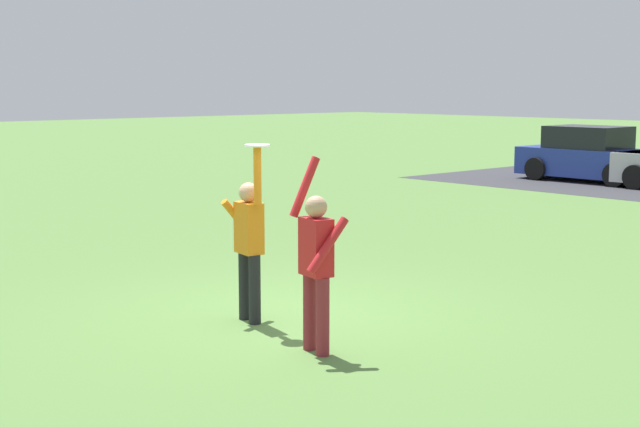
{
  "coord_description": "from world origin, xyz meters",
  "views": [
    {
      "loc": [
        8.35,
        -7.0,
        2.77
      ],
      "look_at": [
        0.66,
        -0.04,
        1.32
      ],
      "focal_mm": 51.83,
      "sensor_mm": 36.0,
      "label": 1
    }
  ],
  "objects": [
    {
      "name": "person_catcher",
      "position": [
        -0.08,
        -0.49,
        0.98
      ],
      "size": [
        0.57,
        0.49,
        2.08
      ],
      "rotation": [
        0.0,
        0.0,
        -0.18
      ],
      "color": "black",
      "rests_on": "ground_plane"
    },
    {
      "name": "ground_plane",
      "position": [
        0.0,
        0.0,
        0.0
      ],
      "size": [
        120.0,
        120.0,
        0.0
      ],
      "primitive_type": "plane",
      "color": "#567F3D"
    },
    {
      "name": "frisbee_disc",
      "position": [
        0.14,
        -0.53,
        2.09
      ],
      "size": [
        0.29,
        0.29,
        0.02
      ],
      "primitive_type": "cylinder",
      "color": "white",
      "rests_on": "person_catcher"
    },
    {
      "name": "person_defender",
      "position": [
        1.39,
        -0.76,
        0.98
      ],
      "size": [
        0.59,
        0.5,
        2.04
      ],
      "rotation": [
        0.0,
        0.0,
        2.96
      ],
      "color": "maroon",
      "rests_on": "ground_plane"
    },
    {
      "name": "parked_car_blue",
      "position": [
        -6.15,
        16.69,
        0.73
      ],
      "size": [
        4.11,
        2.06,
        1.59
      ],
      "rotation": [
        0.0,
        0.0,
        0.01
      ],
      "color": "#233893",
      "rests_on": "ground_plane"
    }
  ]
}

